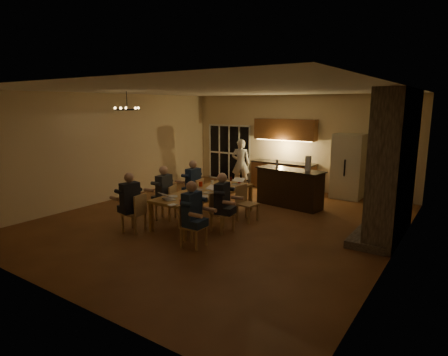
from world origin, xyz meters
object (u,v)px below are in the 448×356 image
(plate_near, at_px, (203,197))
(laptop_c, at_px, (197,185))
(chair_left_mid, at_px, (166,202))
(person_left_near, at_px, (130,203))
(mug_front, at_px, (190,193))
(refrigerator, at_px, (348,166))
(can_silver, at_px, (189,194))
(person_right_near, at_px, (192,214))
(laptop_e, at_px, (224,179))
(chair_right_near, at_px, (194,226))
(standing_person, at_px, (241,164))
(laptop_f, at_px, (237,181))
(chair_right_mid, at_px, (222,213))
(chandelier, at_px, (127,110))
(chair_left_far, at_px, (193,195))
(redcup_near, at_px, (182,202))
(can_right, at_px, (228,189))
(redcup_far, at_px, (239,181))
(laptop_b, at_px, (191,195))
(laptop_d, at_px, (210,189))
(dining_table, at_px, (205,206))
(bar_bottle, at_px, (277,163))
(bar_blender, at_px, (308,164))
(mug_mid, at_px, (222,186))
(person_left_mid, at_px, (164,193))
(redcup_mid, at_px, (201,184))
(plate_far, at_px, (237,188))
(plate_left, at_px, (172,196))
(chair_right_far, at_px, (248,204))
(mug_back, at_px, (212,182))
(bar_island, at_px, (290,188))
(can_cola, at_px, (231,179))
(person_left_far, at_px, (193,185))

(plate_near, bearing_deg, laptop_c, 139.79)
(chair_left_mid, xyz_separation_m, person_left_near, (-0.01, -1.15, 0.24))
(mug_front, bearing_deg, refrigerator, 64.32)
(person_left_near, distance_m, can_silver, 1.33)
(person_right_near, distance_m, laptop_e, 2.89)
(chair_right_near, bearing_deg, standing_person, 17.89)
(chair_left_mid, xyz_separation_m, laptop_f, (1.12, 1.61, 0.42))
(refrigerator, relative_size, chair_right_mid, 2.25)
(chandelier, bearing_deg, chair_left_far, 52.75)
(redcup_near, bearing_deg, laptop_f, 92.46)
(chair_left_far, distance_m, can_silver, 1.52)
(can_right, bearing_deg, redcup_far, 106.08)
(laptop_b, height_order, laptop_d, same)
(dining_table, xyz_separation_m, bar_bottle, (0.74, 2.49, 0.83))
(chandelier, relative_size, bar_blender, 1.52)
(person_left_near, height_order, bar_bottle, person_left_near)
(chair_right_mid, height_order, standing_person, standing_person)
(dining_table, height_order, mug_mid, mug_mid)
(dining_table, bearing_deg, person_left_mid, -149.56)
(redcup_mid, height_order, plate_far, redcup_mid)
(person_right_near, xyz_separation_m, plate_left, (-1.16, 0.71, 0.07))
(chair_right_far, height_order, laptop_c, laptop_c)
(mug_mid, bearing_deg, refrigerator, 60.13)
(chandelier, xyz_separation_m, mug_front, (1.75, 0.26, -1.95))
(plate_left, bearing_deg, person_right_near, -31.43)
(chair_left_mid, height_order, laptop_b, laptop_b)
(chair_right_far, height_order, laptop_f, laptop_f)
(redcup_mid, bearing_deg, can_silver, -66.35)
(chandelier, height_order, plate_left, chandelier)
(person_left_mid, relative_size, bar_bottle, 5.75)
(mug_mid, distance_m, plate_far, 0.39)
(redcup_mid, distance_m, can_right, 0.91)
(chair_right_mid, distance_m, plate_far, 1.28)
(chair_left_far, xyz_separation_m, mug_mid, (0.93, 0.06, 0.36))
(mug_back, distance_m, redcup_near, 2.24)
(chair_right_far, relative_size, laptop_d, 2.78)
(person_left_mid, height_order, mug_mid, person_left_mid)
(laptop_d, distance_m, mug_front, 0.51)
(bar_island, xyz_separation_m, laptop_b, (-0.92, -3.32, 0.32))
(mug_back, bearing_deg, bar_bottle, 56.20)
(laptop_f, bearing_deg, person_right_near, -83.12)
(person_left_mid, bearing_deg, chair_right_far, 117.49)
(person_right_near, relative_size, plate_near, 5.41)
(chair_left_mid, distance_m, mug_back, 1.46)
(mug_back, xyz_separation_m, redcup_far, (0.54, 0.53, 0.01))
(chair_right_near, relative_size, can_cola, 7.42)
(plate_far, bearing_deg, person_right_near, -80.63)
(chair_left_mid, height_order, mug_mid, chair_left_mid)
(person_left_near, bearing_deg, refrigerator, 163.52)
(person_left_far, bearing_deg, chair_right_mid, 61.45)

